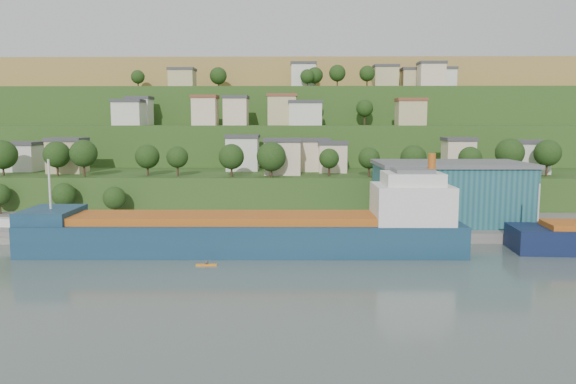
{
  "coord_description": "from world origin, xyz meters",
  "views": [
    {
      "loc": [
        6.11,
        -90.47,
        23.26
      ],
      "look_at": [
        4.48,
        15.0,
        9.93
      ],
      "focal_mm": 35.0,
      "sensor_mm": 36.0,
      "label": 1
    }
  ],
  "objects_px": {
    "warehouse": "(450,192)",
    "caravan": "(2,224)",
    "kayak_orange": "(206,264)",
    "cargo_ship_near": "(257,235)"
  },
  "relations": [
    {
      "from": "warehouse",
      "to": "caravan",
      "type": "height_order",
      "value": "warehouse"
    },
    {
      "from": "kayak_orange",
      "to": "caravan",
      "type": "bearing_deg",
      "value": 149.68
    },
    {
      "from": "cargo_ship_near",
      "to": "caravan",
      "type": "height_order",
      "value": "cargo_ship_near"
    },
    {
      "from": "cargo_ship_near",
      "to": "kayak_orange",
      "type": "bearing_deg",
      "value": -129.0
    },
    {
      "from": "warehouse",
      "to": "caravan",
      "type": "xyz_separation_m",
      "value": [
        -92.45,
        -6.12,
        -6.0
      ]
    },
    {
      "from": "caravan",
      "to": "cargo_ship_near",
      "type": "bearing_deg",
      "value": -4.93
    },
    {
      "from": "caravan",
      "to": "kayak_orange",
      "type": "bearing_deg",
      "value": -17.62
    },
    {
      "from": "kayak_orange",
      "to": "cargo_ship_near",
      "type": "bearing_deg",
      "value": 48.38
    },
    {
      "from": "warehouse",
      "to": "kayak_orange",
      "type": "distance_m",
      "value": 55.97
    },
    {
      "from": "cargo_ship_near",
      "to": "caravan",
      "type": "xyz_separation_m",
      "value": [
        -53.1,
        13.58,
        -0.74
      ]
    }
  ]
}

